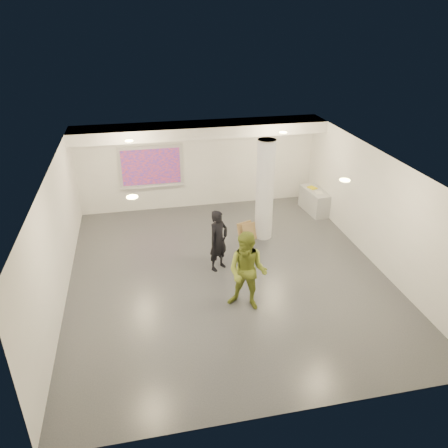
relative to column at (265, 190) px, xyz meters
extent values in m
cube|color=#3A3D42|center=(-1.50, -1.80, -1.50)|extent=(8.00, 9.00, 0.01)
cube|color=silver|center=(-1.50, -1.80, 1.50)|extent=(8.00, 9.00, 0.01)
cube|color=silver|center=(-1.50, 2.70, 0.00)|extent=(8.00, 0.01, 3.00)
cube|color=silver|center=(-1.50, -6.30, 0.00)|extent=(8.00, 0.01, 3.00)
cube|color=silver|center=(-5.50, -1.80, 0.00)|extent=(0.01, 9.00, 3.00)
cube|color=silver|center=(2.50, -1.80, 0.00)|extent=(0.01, 9.00, 3.00)
cube|color=silver|center=(-1.50, 2.15, 1.32)|extent=(8.00, 1.10, 0.36)
cylinder|color=#F3E87A|center=(-3.70, 0.70, 1.48)|extent=(0.22, 0.22, 0.02)
cylinder|color=#F3E87A|center=(0.70, 0.70, 1.48)|extent=(0.22, 0.22, 0.02)
cylinder|color=#F3E87A|center=(-3.70, -3.30, 1.48)|extent=(0.22, 0.22, 0.02)
cylinder|color=#F3E87A|center=(0.70, -3.30, 1.48)|extent=(0.22, 0.22, 0.02)
cylinder|color=white|center=(0.00, 0.00, 0.00)|extent=(0.52, 0.52, 3.00)
cube|color=silver|center=(-3.10, 2.66, 0.05)|extent=(2.10, 0.06, 1.40)
cube|color=#1022B2|center=(-3.10, 2.62, 0.05)|extent=(1.90, 0.01, 1.20)
cube|color=silver|center=(-3.10, 2.60, -0.65)|extent=(2.10, 0.08, 0.04)
cube|color=#9FA2A4|center=(2.22, 1.39, -1.11)|extent=(0.67, 1.37, 0.77)
cube|color=silver|center=(2.24, 1.16, -0.72)|extent=(0.27, 0.32, 0.02)
cube|color=yellow|center=(2.18, 1.59, -0.71)|extent=(0.31, 0.36, 0.03)
cube|color=#9C7A49|center=(-0.57, -0.01, -1.24)|extent=(0.52, 0.33, 0.53)
cube|color=#9C7A49|center=(-0.45, -0.10, -1.25)|extent=(0.52, 0.35, 0.51)
imported|color=black|center=(-1.67, -1.49, -0.67)|extent=(0.72, 0.67, 1.66)
imported|color=olive|center=(-1.36, -3.26, -0.55)|extent=(1.16, 1.09, 1.90)
camera|label=1|loc=(-3.57, -11.21, 4.74)|focal=35.00mm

